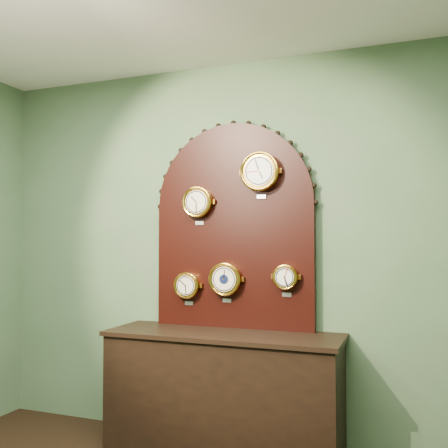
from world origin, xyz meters
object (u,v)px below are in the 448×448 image
at_px(barometer, 225,279).
at_px(display_board, 233,219).
at_px(tide_clock, 286,277).
at_px(roman_clock, 198,202).
at_px(arabic_clock, 260,171).
at_px(hygrometer, 187,285).
at_px(shop_counter, 223,395).

bearing_deg(barometer, display_board, 59.97).
relative_size(barometer, tide_clock, 1.28).
height_order(roman_clock, tide_clock, roman_clock).
xyz_separation_m(display_board, arabic_clock, (0.22, -0.07, 0.33)).
bearing_deg(hygrometer, arabic_clock, -0.22).
bearing_deg(tide_clock, barometer, -179.76).
height_order(shop_counter, barometer, barometer).
bearing_deg(roman_clock, tide_clock, 0.13).
bearing_deg(display_board, shop_counter, -90.00).
xyz_separation_m(arabic_clock, hygrometer, (-0.57, 0.00, -0.82)).
relative_size(shop_counter, roman_clock, 5.62).
relative_size(roman_clock, hygrometer, 1.14).
relative_size(roman_clock, tide_clock, 1.24).
bearing_deg(barometer, arabic_clock, -0.18).
height_order(shop_counter, hygrometer, hygrometer).
relative_size(shop_counter, barometer, 5.44).
bearing_deg(shop_counter, hygrometer, 155.69).
xyz_separation_m(shop_counter, tide_clock, (0.41, 0.15, 0.81)).
distance_m(roman_clock, barometer, 0.61).
bearing_deg(shop_counter, display_board, 90.00).
bearing_deg(display_board, hygrometer, -169.08).
bearing_deg(tide_clock, hygrometer, -179.95).
bearing_deg(shop_counter, arabic_clock, 34.15).
bearing_deg(arabic_clock, roman_clock, 179.86).
height_order(display_board, hygrometer, display_board).
relative_size(roman_clock, arabic_clock, 0.85).
xyz_separation_m(arabic_clock, barometer, (-0.26, 0.00, -0.77)).
xyz_separation_m(display_board, tide_clock, (0.41, -0.07, -0.41)).
bearing_deg(shop_counter, tide_clock, 20.86).
xyz_separation_m(display_board, barometer, (-0.04, -0.07, -0.44)).
distance_m(hygrometer, barometer, 0.31).
bearing_deg(display_board, arabic_clock, -16.87).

